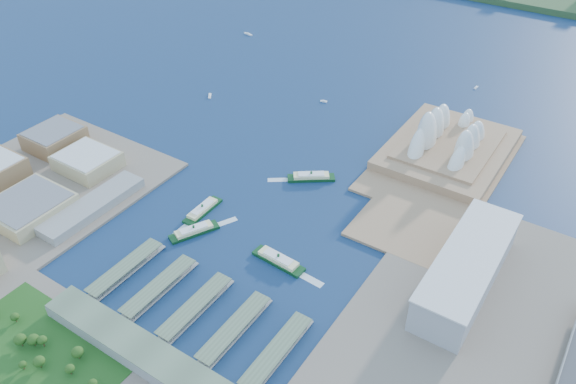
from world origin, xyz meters
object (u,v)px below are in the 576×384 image
Objects in this scene: ferry_a at (202,208)px; ferry_c at (194,229)px; ferry_b at (311,175)px; ferry_d at (278,258)px; opera_house at (451,132)px; toaster_building at (467,270)px.

ferry_a is 34.03m from ferry_c.
ferry_c is (-49.25, -144.03, -0.27)m from ferry_b.
ferry_d is (44.85, -132.21, 0.08)m from ferry_b.
opera_house is at bearing -92.88° from ferry_c.
toaster_building is 3.04× the size of ferry_a.
ferry_c is at bearing -65.28° from ferry_a.
ferry_a is 1.01× the size of ferry_c.
opera_house is 1.16× the size of toaster_building.
ferry_b is at bearing -129.51° from opera_house.
opera_house reaches higher than ferry_b.
toaster_building is at bearing -135.67° from ferry_c.
opera_house reaches higher than ferry_d.
opera_house is 175.62m from ferry_b.
ferry_a is 130.21m from ferry_b.
toaster_building is 211.58m from ferry_b.
ferry_b is 152.21m from ferry_c.
ferry_b is at bearing 59.50° from ferry_a.
opera_house is 321.66m from ferry_c.
ferry_b is at bearing 161.74° from toaster_building.
ferry_d is (-155.55, -66.11, -15.37)m from toaster_building.
ferry_d reaches higher than ferry_b.
ferry_c is at bearing 100.96° from ferry_d.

